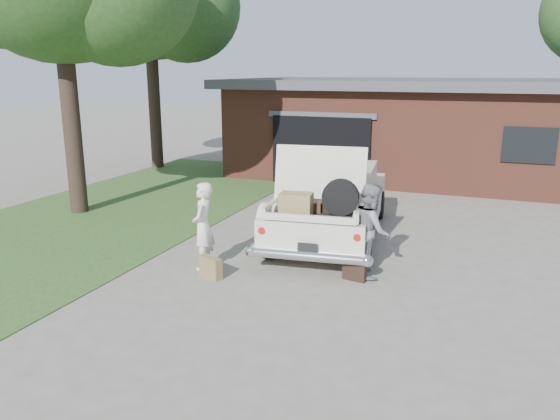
% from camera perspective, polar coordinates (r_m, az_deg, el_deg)
% --- Properties ---
extents(ground, '(90.00, 90.00, 0.00)m').
position_cam_1_polar(ground, '(9.89, -1.27, -6.99)').
color(ground, gray).
rests_on(ground, ground).
extents(grass_strip, '(6.00, 16.00, 0.02)m').
position_cam_1_polar(grass_strip, '(15.07, -16.38, 0.01)').
color(grass_strip, '#2D4C1E').
rests_on(grass_strip, ground).
extents(house, '(12.80, 7.80, 3.30)m').
position_cam_1_polar(house, '(20.23, 14.09, 8.50)').
color(house, brown).
rests_on(house, ground).
extents(sedan, '(2.71, 5.58, 2.21)m').
position_cam_1_polar(sedan, '(12.08, 5.38, 0.85)').
color(sedan, silver).
rests_on(sedan, ground).
extents(woman_left, '(0.52, 0.67, 1.63)m').
position_cam_1_polar(woman_left, '(10.17, -8.05, -1.67)').
color(woman_left, white).
rests_on(woman_left, ground).
extents(woman_right, '(0.88, 0.99, 1.69)m').
position_cam_1_polar(woman_right, '(9.87, 9.46, -2.06)').
color(woman_right, gray).
rests_on(woman_right, ground).
extents(suitcase_left, '(0.52, 0.35, 0.38)m').
position_cam_1_polar(suitcase_left, '(9.88, -7.27, -5.95)').
color(suitcase_left, olive).
rests_on(suitcase_left, ground).
extents(suitcase_right, '(0.44, 0.21, 0.33)m').
position_cam_1_polar(suitcase_right, '(9.77, 7.81, -6.39)').
color(suitcase_right, black).
rests_on(suitcase_right, ground).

